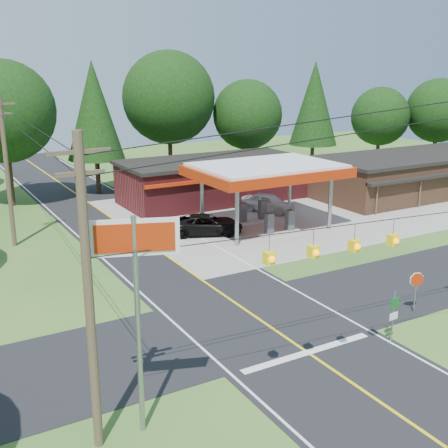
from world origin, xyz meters
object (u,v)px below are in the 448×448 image
gas_canopy (266,172)px  sedan_car (268,203)px  big_stop_sign (136,274)px  octagonal_stop_sign (417,283)px  suv_car (206,225)px

gas_canopy → sedan_car: gas_canopy is taller
big_stop_sign → gas_canopy: bearing=46.7°
gas_canopy → big_stop_sign: 24.80m
octagonal_stop_sign → big_stop_sign: bearing=-172.4°
gas_canopy → octagonal_stop_sign: (-2.00, -16.01, -2.69)m
gas_canopy → big_stop_sign: (-17.00, -18.01, 1.28)m
suv_car → octagonal_stop_sign: 17.11m
gas_canopy → octagonal_stop_sign: gas_canopy is taller
suv_car → octagonal_stop_sign: size_ratio=2.44×
sedan_car → octagonal_stop_sign: (-5.00, -20.09, 0.80)m
big_stop_sign → octagonal_stop_sign: size_ratio=3.46×
suv_car → sedan_car: bearing=-43.7°
suv_car → octagonal_stop_sign: octagonal_stop_sign is taller
suv_car → sedan_car: size_ratio=1.15×
sedan_car → big_stop_sign: (-20.00, -22.08, 4.78)m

